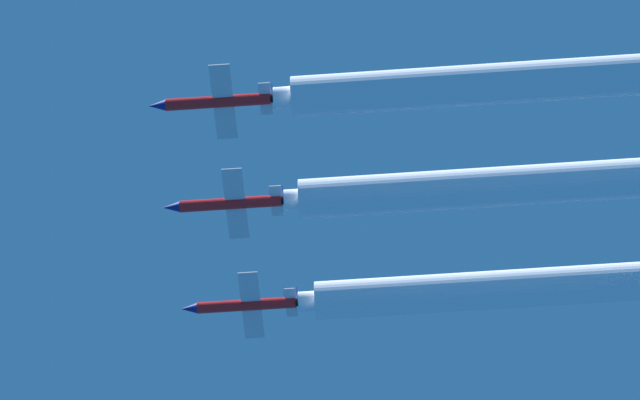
# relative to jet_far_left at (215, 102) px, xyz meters

# --- Properties ---
(jet_far_left) EXTENTS (8.51, 12.39, 2.98)m
(jet_far_left) POSITION_rel_jet_far_left_xyz_m (0.00, 0.00, 0.00)
(jet_far_left) COLOR red
(jet_inner_left) EXTENTS (8.51, 12.39, 2.98)m
(jet_inner_left) POSITION_rel_jet_far_left_xyz_m (12.38, 0.04, 0.39)
(jet_inner_left) COLOR red
(jet_center) EXTENTS (8.51, 12.39, 2.98)m
(jet_center) POSITION_rel_jet_far_left_xyz_m (25.34, -0.31, 0.51)
(jet_center) COLOR red
(smoke_trail_far_left) EXTENTS (3.95, 46.38, 3.95)m
(smoke_trail_far_left) POSITION_rel_jet_far_left_xyz_m (-0.00, -28.84, -0.03)
(smoke_trail_far_left) COLOR white
(smoke_trail_inner_left) EXTENTS (3.95, 39.49, 3.95)m
(smoke_trail_inner_left) POSITION_rel_jet_far_left_xyz_m (12.38, -25.36, 0.36)
(smoke_trail_inner_left) COLOR white
(smoke_trail_center) EXTENTS (3.95, 45.80, 3.95)m
(smoke_trail_center) POSITION_rel_jet_far_left_xyz_m (25.34, -28.86, 0.48)
(smoke_trail_center) COLOR white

